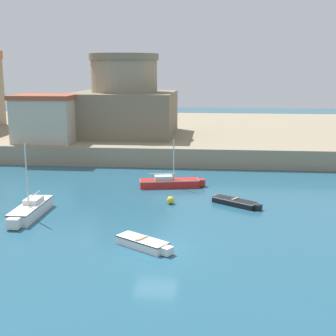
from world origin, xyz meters
name	(u,v)px	position (x,y,z in m)	size (l,w,h in m)	color
ground_plane	(156,249)	(0.00, 0.00, 0.00)	(200.00, 200.00, 0.00)	#235670
quay_seawall	(191,133)	(0.00, 42.69, 1.05)	(120.00, 40.00, 2.10)	gray
sailboat_red_0	(170,182)	(-0.49, 14.74, 0.44)	(5.94, 2.31, 4.32)	red
sailboat_white_1	(30,209)	(-9.78, 5.45, 0.49)	(1.53, 5.99, 5.36)	white
dinghy_black_2	(236,202)	(5.12, 9.57, 0.26)	(3.83, 3.04, 0.54)	black
dinghy_white_4	(143,243)	(-0.75, 0.18, 0.30)	(3.73, 2.86, 0.62)	white
mooring_buoy	(171,200)	(0.03, 9.49, 0.30)	(0.60, 0.60, 0.60)	yellow
fortress	(125,105)	(-8.00, 33.25, 5.87)	(12.53, 12.53, 10.10)	#796C57
harbor_shed_mid_row	(45,118)	(-16.00, 26.40, 4.82)	(6.99, 5.47, 5.39)	#BCB29E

